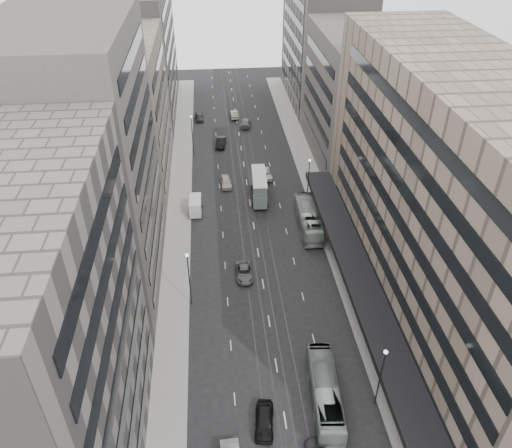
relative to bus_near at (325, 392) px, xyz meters
name	(u,v)px	position (x,y,z in m)	size (l,w,h in m)	color
ground	(277,373)	(-4.40, 4.24, -1.61)	(220.00, 220.00, 0.00)	black
sidewalk_right	(317,194)	(7.60, 41.74, -1.53)	(4.00, 125.00, 0.15)	gray
sidewalk_left	(180,201)	(-16.40, 41.74, -1.53)	(4.00, 125.00, 0.15)	gray
department_store	(461,213)	(17.06, 12.24, 13.34)	(19.20, 60.00, 30.00)	gray
building_right_mid	(356,97)	(17.10, 56.24, 10.39)	(15.00, 28.00, 24.00)	#49443F
building_right_far	(324,43)	(17.10, 86.24, 12.39)	(15.00, 32.00, 28.00)	#67625D
building_left_a	(25,352)	(-25.90, -3.76, 13.39)	(15.00, 28.00, 30.00)	#67625D
building_left_b	(84,167)	(-25.90, 23.24, 15.39)	(15.00, 26.00, 34.00)	#49443F
building_left_c	(119,116)	(-25.90, 50.24, 10.89)	(15.00, 28.00, 25.00)	gray
building_left_d	(137,52)	(-25.90, 83.24, 12.39)	(15.00, 38.00, 28.00)	#67625D
lamp_right_near	(382,372)	(5.30, -0.76, 3.60)	(0.44, 0.44, 8.32)	#262628
lamp_right_far	(309,176)	(5.30, 39.24, 3.60)	(0.44, 0.44, 8.32)	#262628
lamp_left_near	(189,273)	(-14.10, 16.24, 3.60)	(0.44, 0.44, 8.32)	#262628
lamp_left_far	(192,131)	(-14.10, 59.24, 3.60)	(0.44, 0.44, 8.32)	#262628
bus_near	(325,392)	(0.00, 0.00, 0.00)	(2.70, 11.55, 3.22)	gray
bus_far	(308,219)	(4.10, 31.95, 0.08)	(2.83, 12.11, 3.37)	#96A297
double_decker	(259,186)	(-2.71, 41.32, 0.85)	(2.91, 8.44, 4.56)	slate
panel_van	(195,205)	(-13.60, 37.83, -0.11)	(2.21, 4.35, 2.72)	beige
sedan_0	(264,421)	(-6.59, -2.17, -0.81)	(1.88, 4.68, 1.60)	black
sedan_2	(244,272)	(-6.84, 21.11, -0.94)	(2.22, 4.81, 1.34)	#58585B
sedan_4	(226,182)	(-8.19, 46.37, -0.81)	(1.88, 4.66, 1.59)	beige
sedan_5	(221,142)	(-8.49, 62.71, -0.78)	(1.75, 5.01, 1.65)	black
sedan_6	(264,173)	(-1.02, 48.93, -0.84)	(2.54, 5.51, 1.53)	white
sedan_7	(245,123)	(-2.61, 72.45, -0.85)	(2.13, 5.23, 1.52)	#5F5F62
sedan_8	(199,117)	(-12.90, 76.73, -0.84)	(1.82, 4.53, 1.54)	#28282B
sedan_9	(234,114)	(-4.87, 77.49, -0.84)	(1.62, 4.65, 1.53)	#9C9581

